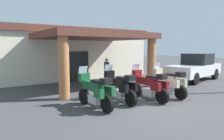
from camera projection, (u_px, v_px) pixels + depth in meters
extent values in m
plane|color=#424244|center=(148.00, 105.00, 8.63)|extent=(80.00, 80.00, 0.00)
cube|color=silver|center=(62.00, 56.00, 17.26)|extent=(13.32, 6.41, 3.41)
cube|color=#1E2328|center=(77.00, 66.00, 14.91)|extent=(1.80, 0.18, 2.10)
cube|color=brown|center=(94.00, 36.00, 12.66)|extent=(6.63, 5.36, 0.35)
cylinder|color=#B27042|center=(64.00, 68.00, 9.51)|extent=(0.50, 0.50, 2.91)
cylinder|color=#B27042|center=(151.00, 63.00, 12.67)|extent=(0.50, 0.50, 2.91)
cube|color=brown|center=(61.00, 32.00, 17.05)|extent=(13.74, 6.83, 0.44)
cylinder|color=black|center=(84.00, 97.00, 8.79)|extent=(0.23, 0.67, 0.66)
cylinder|color=black|center=(107.00, 104.00, 7.61)|extent=(0.23, 0.67, 0.66)
cube|color=silver|center=(95.00, 99.00, 8.18)|extent=(0.40, 0.60, 0.32)
cube|color=#19512D|center=(93.00, 86.00, 8.24)|extent=(0.46, 1.18, 0.34)
cube|color=black|center=(98.00, 82.00, 7.95)|extent=(0.36, 0.63, 0.10)
cube|color=#19512D|center=(84.00, 77.00, 8.69)|extent=(0.47, 0.30, 0.36)
cube|color=#B2BCC6|center=(83.00, 71.00, 8.72)|extent=(0.41, 0.17, 0.36)
cube|color=#19512D|center=(99.00, 93.00, 7.51)|extent=(0.24, 0.46, 0.36)
cube|color=#19512D|center=(110.00, 91.00, 7.84)|extent=(0.24, 0.46, 0.36)
cube|color=black|center=(106.00, 81.00, 7.56)|extent=(0.40, 0.37, 0.22)
cylinder|color=black|center=(109.00, 92.00, 9.73)|extent=(0.18, 0.67, 0.66)
cylinder|color=black|center=(131.00, 98.00, 8.47)|extent=(0.18, 0.67, 0.66)
cube|color=silver|center=(120.00, 94.00, 9.07)|extent=(0.36, 0.58, 0.32)
cube|color=black|center=(118.00, 82.00, 9.14)|extent=(0.37, 1.17, 0.34)
cube|color=black|center=(123.00, 78.00, 8.83)|extent=(0.32, 0.62, 0.10)
cube|color=black|center=(109.00, 74.00, 9.62)|extent=(0.45, 0.27, 0.36)
cube|color=#B2BCC6|center=(108.00, 68.00, 9.65)|extent=(0.41, 0.14, 0.36)
cube|color=black|center=(124.00, 88.00, 8.40)|extent=(0.21, 0.45, 0.36)
cube|color=black|center=(133.00, 87.00, 8.70)|extent=(0.21, 0.45, 0.36)
cube|color=black|center=(130.00, 78.00, 8.42)|extent=(0.38, 0.34, 0.22)
cylinder|color=black|center=(136.00, 90.00, 10.05)|extent=(0.21, 0.67, 0.66)
cylinder|color=black|center=(162.00, 96.00, 8.83)|extent=(0.21, 0.67, 0.66)
cube|color=silver|center=(149.00, 92.00, 9.42)|extent=(0.38, 0.59, 0.32)
cube|color=maroon|center=(147.00, 81.00, 9.48)|extent=(0.42, 1.18, 0.34)
cube|color=black|center=(153.00, 77.00, 9.18)|extent=(0.34, 0.63, 0.10)
cube|color=maroon|center=(137.00, 74.00, 9.94)|extent=(0.46, 0.29, 0.36)
cube|color=#B2BCC6|center=(136.00, 68.00, 9.97)|extent=(0.41, 0.16, 0.36)
cube|color=maroon|center=(156.00, 86.00, 8.74)|extent=(0.23, 0.46, 0.36)
cube|color=maroon|center=(164.00, 85.00, 9.06)|extent=(0.23, 0.46, 0.36)
cube|color=black|center=(162.00, 77.00, 8.78)|extent=(0.39, 0.36, 0.22)
cylinder|color=black|center=(157.00, 87.00, 10.85)|extent=(0.15, 0.66, 0.66)
cylinder|color=black|center=(181.00, 93.00, 9.53)|extent=(0.15, 0.66, 0.66)
cube|color=silver|center=(169.00, 89.00, 10.16)|extent=(0.33, 0.56, 0.32)
cube|color=beige|center=(167.00, 78.00, 10.24)|extent=(0.31, 1.15, 0.34)
cube|color=black|center=(172.00, 75.00, 9.91)|extent=(0.29, 0.60, 0.10)
cube|color=beige|center=(158.00, 72.00, 10.74)|extent=(0.44, 0.25, 0.36)
cube|color=#B2BCC6|center=(157.00, 66.00, 10.78)|extent=(0.40, 0.12, 0.36)
cube|color=beige|center=(175.00, 83.00, 9.48)|extent=(0.19, 0.44, 0.36)
cube|color=beige|center=(182.00, 82.00, 9.74)|extent=(0.19, 0.44, 0.36)
cube|color=black|center=(181.00, 74.00, 9.48)|extent=(0.36, 0.32, 0.22)
cylinder|color=brown|center=(107.00, 77.00, 14.20)|extent=(0.14, 0.14, 0.82)
cylinder|color=brown|center=(106.00, 76.00, 14.34)|extent=(0.14, 0.14, 0.82)
cylinder|color=#335999|center=(107.00, 66.00, 14.20)|extent=(0.32, 0.32, 0.58)
cylinder|color=#335999|center=(109.00, 66.00, 14.02)|extent=(0.09, 0.09, 0.55)
cylinder|color=#335999|center=(105.00, 66.00, 14.36)|extent=(0.09, 0.09, 0.55)
sphere|color=tan|center=(107.00, 60.00, 14.15)|extent=(0.22, 0.22, 0.22)
cylinder|color=black|center=(193.00, 72.00, 16.89)|extent=(0.83, 0.41, 0.80)
cylinder|color=black|center=(215.00, 74.00, 15.67)|extent=(0.83, 0.41, 0.80)
cylinder|color=black|center=(171.00, 76.00, 14.54)|extent=(0.83, 0.41, 0.80)
cylinder|color=black|center=(195.00, 79.00, 13.32)|extent=(0.83, 0.41, 0.80)
cube|color=silver|center=(194.00, 70.00, 15.06)|extent=(5.48, 2.96, 0.75)
cube|color=black|center=(198.00, 59.00, 15.33)|extent=(2.13, 2.09, 0.80)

